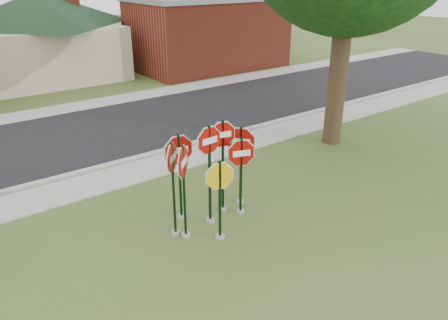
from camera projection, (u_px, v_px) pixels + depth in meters
ground at (239, 248)px, 10.76m from camera, size 120.00×120.00×0.00m
sidewalk_near at (138, 171)px, 14.79m from camera, size 60.00×1.60×0.06m
road at (89, 135)px, 18.10m from camera, size 60.00×7.00×0.04m
sidewalk_far at (56, 110)px, 21.26m from camera, size 60.00×1.60×0.06m
curb at (125, 161)px, 15.51m from camera, size 60.00×0.20×0.14m
stop_sign_center at (209, 161)px, 11.20m from camera, size 1.02×0.24×2.87m
stop_sign_yellow at (220, 191)px, 10.64m from camera, size 0.97×0.30×2.25m
stop_sign_left at (184, 178)px, 10.59m from camera, size 0.81×0.76×2.64m
stop_sign_right at (241, 166)px, 11.78m from camera, size 1.00×0.38×2.35m
stop_sign_back_right at (223, 154)px, 11.80m from camera, size 0.98×0.25×2.79m
stop_sign_back_left at (179, 164)px, 11.46m from camera, size 1.13×0.24×2.58m
stop_sign_far_right at (241, 154)px, 12.25m from camera, size 0.76×0.85×2.50m
stop_sign_far_left at (173, 177)px, 10.68m from camera, size 0.75×0.71×2.66m
building_house at (41, 18)px, 26.58m from camera, size 11.60×11.60×6.20m
building_brick at (208, 32)px, 29.98m from camera, size 10.20×6.20×4.75m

